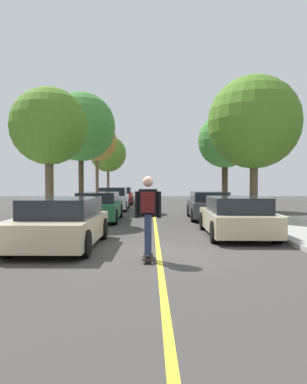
{
  "coord_description": "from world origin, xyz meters",
  "views": [
    {
      "loc": [
        -0.2,
        -8.89,
        1.7
      ],
      "look_at": [
        -0.08,
        6.03,
        1.35
      ],
      "focal_mm": 35.06,
      "sensor_mm": 36.0,
      "label": 1
    }
  ],
  "objects_px": {
    "street_tree_left_nearest": "(49,127)",
    "skateboarder": "(148,211)",
    "street_tree_right_near": "(225,141)",
    "fire_hydrant": "(51,215)",
    "parked_car_right_nearest": "(236,217)",
    "parked_car_left_near": "(99,207)",
    "street_tree_left_near": "(81,127)",
    "parked_car_left_nearest": "(62,223)",
    "parked_car_left_far": "(113,199)",
    "street_tree_right_nearest": "(254,122)",
    "skateboard": "(148,257)",
    "street_tree_left_farthest": "(108,154)",
    "parked_car_right_near": "(209,205)",
    "parked_car_left_farthest": "(121,196)",
    "street_tree_left_far": "(97,141)"
  },
  "relations": [
    {
      "from": "street_tree_left_nearest",
      "to": "skateboarder",
      "type": "height_order",
      "value": "street_tree_left_nearest"
    },
    {
      "from": "street_tree_right_near",
      "to": "fire_hydrant",
      "type": "relative_size",
      "value": 8.46
    },
    {
      "from": "parked_car_right_nearest",
      "to": "skateboarder",
      "type": "xyz_separation_m",
      "value": [
        -2.8,
        -3.83,
        0.48
      ]
    },
    {
      "from": "parked_car_left_near",
      "to": "street_tree_left_near",
      "type": "relative_size",
      "value": 0.66
    },
    {
      "from": "parked_car_left_nearest",
      "to": "skateboarder",
      "type": "bearing_deg",
      "value": -38.34
    },
    {
      "from": "parked_car_left_near",
      "to": "parked_car_left_far",
      "type": "distance_m",
      "value": 6.74
    },
    {
      "from": "street_tree_left_nearest",
      "to": "street_tree_right_nearest",
      "type": "bearing_deg",
      "value": 6.42
    },
    {
      "from": "parked_car_left_nearest",
      "to": "parked_car_left_far",
      "type": "distance_m",
      "value": 13.74
    },
    {
      "from": "street_tree_right_near",
      "to": "skateboarder",
      "type": "height_order",
      "value": "street_tree_right_near"
    },
    {
      "from": "skateboard",
      "to": "fire_hydrant",
      "type": "bearing_deg",
      "value": 121.28
    },
    {
      "from": "street_tree_left_farthest",
      "to": "street_tree_right_nearest",
      "type": "xyz_separation_m",
      "value": [
        8.99,
        -21.13,
        -0.24
      ]
    },
    {
      "from": "street_tree_right_near",
      "to": "skateboarder",
      "type": "bearing_deg",
      "value": -107.1
    },
    {
      "from": "street_tree_right_near",
      "to": "skateboard",
      "type": "xyz_separation_m",
      "value": [
        -4.74,
        -15.39,
        -4.25
      ]
    },
    {
      "from": "fire_hydrant",
      "to": "parked_car_left_nearest",
      "type": "bearing_deg",
      "value": -71.44
    },
    {
      "from": "parked_car_left_near",
      "to": "parked_car_right_near",
      "type": "relative_size",
      "value": 1.11
    },
    {
      "from": "parked_car_left_nearest",
      "to": "street_tree_left_near",
      "type": "distance_m",
      "value": 14.17
    },
    {
      "from": "street_tree_left_nearest",
      "to": "street_tree_left_near",
      "type": "relative_size",
      "value": 0.78
    },
    {
      "from": "parked_car_left_far",
      "to": "street_tree_left_near",
      "type": "height_order",
      "value": "street_tree_left_near"
    },
    {
      "from": "parked_car_left_nearest",
      "to": "parked_car_right_nearest",
      "type": "height_order",
      "value": "parked_car_left_nearest"
    },
    {
      "from": "fire_hydrant",
      "to": "street_tree_left_nearest",
      "type": "bearing_deg",
      "value": 106.39
    },
    {
      "from": "parked_car_left_far",
      "to": "skateboarder",
      "type": "bearing_deg",
      "value": -81.6
    },
    {
      "from": "street_tree_left_near",
      "to": "parked_car_right_near",
      "type": "bearing_deg",
      "value": -38.65
    },
    {
      "from": "parked_car_left_far",
      "to": "parked_car_right_nearest",
      "type": "xyz_separation_m",
      "value": [
        5.1,
        -11.73,
        -0.07
      ]
    },
    {
      "from": "parked_car_right_nearest",
      "to": "skateboarder",
      "type": "distance_m",
      "value": 4.77
    },
    {
      "from": "street_tree_left_near",
      "to": "street_tree_right_nearest",
      "type": "relative_size",
      "value": 1.12
    },
    {
      "from": "parked_car_left_near",
      "to": "parked_car_left_farthest",
      "type": "relative_size",
      "value": 1.13
    },
    {
      "from": "parked_car_left_farthest",
      "to": "parked_car_right_nearest",
      "type": "bearing_deg",
      "value": -74.43
    },
    {
      "from": "street_tree_left_near",
      "to": "skateboard",
      "type": "bearing_deg",
      "value": -74.28
    },
    {
      "from": "parked_car_left_farthest",
      "to": "skateboarder",
      "type": "xyz_separation_m",
      "value": [
        2.3,
        -22.12,
        0.41
      ]
    },
    {
      "from": "parked_car_left_far",
      "to": "fire_hydrant",
      "type": "distance_m",
      "value": 9.39
    },
    {
      "from": "parked_car_right_near",
      "to": "street_tree_left_far",
      "type": "distance_m",
      "value": 15.07
    },
    {
      "from": "street_tree_left_far",
      "to": "skateboard",
      "type": "distance_m",
      "value": 22.97
    },
    {
      "from": "street_tree_left_near",
      "to": "street_tree_left_farthest",
      "type": "distance_m",
      "value": 14.84
    },
    {
      "from": "fire_hydrant",
      "to": "street_tree_left_far",
      "type": "bearing_deg",
      "value": 91.61
    },
    {
      "from": "parked_car_left_farthest",
      "to": "street_tree_left_nearest",
      "type": "xyz_separation_m",
      "value": [
        -1.94,
        -14.33,
        3.41
      ]
    },
    {
      "from": "parked_car_right_nearest",
      "to": "street_tree_right_near",
      "type": "distance_m",
      "value": 12.33
    },
    {
      "from": "street_tree_left_nearest",
      "to": "skateboard",
      "type": "xyz_separation_m",
      "value": [
        4.24,
        -7.76,
        -4.01
      ]
    },
    {
      "from": "street_tree_right_near",
      "to": "skateboard",
      "type": "bearing_deg",
      "value": -107.13
    },
    {
      "from": "street_tree_left_far",
      "to": "fire_hydrant",
      "type": "relative_size",
      "value": 9.37
    },
    {
      "from": "parked_car_right_near",
      "to": "street_tree_left_near",
      "type": "height_order",
      "value": "street_tree_left_near"
    },
    {
      "from": "street_tree_left_near",
      "to": "fire_hydrant",
      "type": "height_order",
      "value": "street_tree_left_near"
    },
    {
      "from": "parked_car_right_nearest",
      "to": "street_tree_left_near",
      "type": "relative_size",
      "value": 0.63
    },
    {
      "from": "parked_car_left_far",
      "to": "street_tree_right_near",
      "type": "distance_m",
      "value": 7.93
    },
    {
      "from": "fire_hydrant",
      "to": "parked_car_left_far",
      "type": "bearing_deg",
      "value": 80.81
    },
    {
      "from": "street_tree_right_nearest",
      "to": "skateboarder",
      "type": "xyz_separation_m",
      "value": [
        -4.75,
        -8.81,
        -3.35
      ]
    },
    {
      "from": "fire_hydrant",
      "to": "street_tree_left_farthest",
      "type": "bearing_deg",
      "value": 91.08
    },
    {
      "from": "parked_car_left_far",
      "to": "parked_car_left_farthest",
      "type": "bearing_deg",
      "value": 90.0
    },
    {
      "from": "parked_car_left_far",
      "to": "skateboard",
      "type": "xyz_separation_m",
      "value": [
        2.3,
        -15.52,
        -0.61
      ]
    },
    {
      "from": "parked_car_left_nearest",
      "to": "skateboard",
      "type": "bearing_deg",
      "value": -37.81
    },
    {
      "from": "parked_car_left_farthest",
      "to": "street_tree_left_nearest",
      "type": "bearing_deg",
      "value": -97.73
    }
  ]
}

